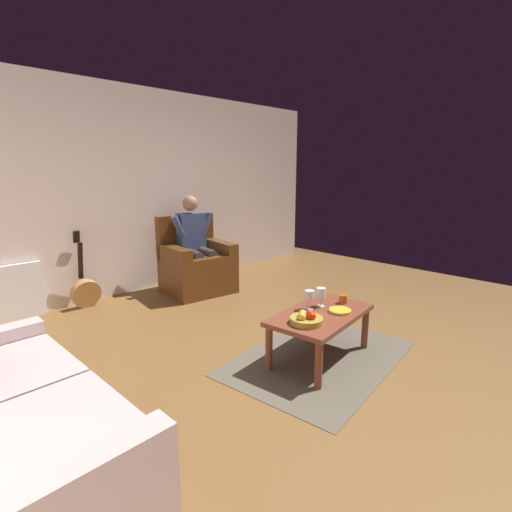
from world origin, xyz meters
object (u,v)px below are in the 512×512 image
(wine_glass_far, at_px, (309,296))
(decorative_dish, at_px, (340,311))
(coffee_table, at_px, (320,320))
(fruit_bowl, at_px, (307,319))
(person_seated, at_px, (196,241))
(wine_glass_near, at_px, (321,294))
(couch, at_px, (2,434))
(candle_jar, at_px, (343,299))
(armchair, at_px, (196,266))
(guitar, at_px, (85,290))

(wine_glass_far, distance_m, decorative_dish, 0.29)
(coffee_table, height_order, fruit_bowl, fruit_bowl)
(coffee_table, bearing_deg, person_seated, -99.85)
(coffee_table, bearing_deg, wine_glass_far, -86.44)
(fruit_bowl, distance_m, decorative_dish, 0.41)
(fruit_bowl, bearing_deg, coffee_table, -167.92)
(wine_glass_near, height_order, wine_glass_far, same)
(person_seated, xyz_separation_m, decorative_dish, (0.28, 2.44, -0.26))
(couch, bearing_deg, coffee_table, 81.90)
(wine_glass_near, bearing_deg, wine_glass_far, -11.70)
(decorative_dish, bearing_deg, candle_jar, -153.28)
(armchair, height_order, coffee_table, armchair)
(guitar, height_order, wine_glass_near, guitar)
(armchair, xyz_separation_m, candle_jar, (0.06, 2.34, 0.11))
(candle_jar, bearing_deg, couch, -6.11)
(couch, relative_size, guitar, 1.89)
(person_seated, height_order, coffee_table, person_seated)
(couch, bearing_deg, decorative_dish, 79.72)
(decorative_dish, bearing_deg, guitar, -69.93)
(decorative_dish, distance_m, candle_jar, 0.24)
(armchair, xyz_separation_m, coffee_table, (0.41, 2.34, 0.01))
(decorative_dish, bearing_deg, couch, -9.18)
(fruit_bowl, distance_m, candle_jar, 0.62)
(wine_glass_near, bearing_deg, decorative_dish, 89.83)
(armchair, height_order, candle_jar, armchair)
(wine_glass_far, bearing_deg, wine_glass_near, 168.30)
(armchair, relative_size, decorative_dish, 5.33)
(coffee_table, xyz_separation_m, wine_glass_far, (0.01, -0.12, 0.19))
(guitar, bearing_deg, wine_glass_far, 109.12)
(armchair, relative_size, guitar, 1.10)
(couch, height_order, wine_glass_near, couch)
(wine_glass_near, distance_m, candle_jar, 0.25)
(fruit_bowl, xyz_separation_m, decorative_dish, (-0.40, 0.05, -0.03))
(armchair, bearing_deg, couch, 45.19)
(wine_glass_near, relative_size, decorative_dish, 0.90)
(wine_glass_near, distance_m, decorative_dish, 0.23)
(armchair, height_order, person_seated, person_seated)
(person_seated, relative_size, fruit_bowl, 4.90)
(coffee_table, distance_m, wine_glass_far, 0.22)
(guitar, distance_m, candle_jar, 3.05)
(person_seated, relative_size, wine_glass_near, 7.47)
(person_seated, distance_m, coffee_table, 2.39)
(person_seated, height_order, wine_glass_near, person_seated)
(guitar, distance_m, decorative_dish, 3.06)
(armchair, bearing_deg, person_seated, 90.00)
(person_seated, distance_m, couch, 3.41)
(guitar, distance_m, wine_glass_near, 2.88)
(person_seated, distance_m, wine_glass_far, 2.25)
(guitar, bearing_deg, wine_glass_near, 111.47)
(wine_glass_far, xyz_separation_m, decorative_dish, (-0.13, 0.23, -0.11))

